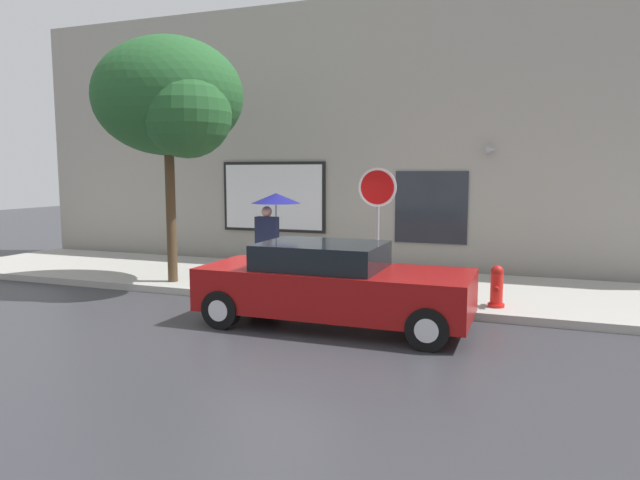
{
  "coord_description": "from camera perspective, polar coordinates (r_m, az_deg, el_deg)",
  "views": [
    {
      "loc": [
        4.26,
        -8.97,
        2.56
      ],
      "look_at": [
        0.26,
        1.8,
        1.2
      ],
      "focal_mm": 31.95,
      "sensor_mm": 36.0,
      "label": 1
    }
  ],
  "objects": [
    {
      "name": "ground_plane",
      "position": [
        10.25,
        -4.91,
        -7.74
      ],
      "size": [
        60.0,
        60.0,
        0.0
      ],
      "primitive_type": "plane",
      "color": "#333338"
    },
    {
      "name": "sidewalk",
      "position": [
        12.94,
        0.78,
        -4.32
      ],
      "size": [
        20.0,
        4.0,
        0.15
      ],
      "primitive_type": "cube",
      "color": "#A3A099",
      "rests_on": "ground"
    },
    {
      "name": "building_facade",
      "position": [
        15.11,
        3.97,
        10.24
      ],
      "size": [
        20.0,
        0.67,
        7.0
      ],
      "color": "#9E998E",
      "rests_on": "ground"
    },
    {
      "name": "parked_car",
      "position": [
        9.54,
        1.23,
        -4.5
      ],
      "size": [
        4.5,
        1.84,
        1.4
      ],
      "color": "maroon",
      "rests_on": "ground"
    },
    {
      "name": "fire_hydrant",
      "position": [
        10.76,
        17.28,
        -4.48
      ],
      "size": [
        0.3,
        0.44,
        0.76
      ],
      "color": "red",
      "rests_on": "sidewalk"
    },
    {
      "name": "pedestrian_with_umbrella",
      "position": [
        12.45,
        -4.71,
        2.97
      ],
      "size": [
        1.08,
        1.08,
        1.97
      ],
      "color": "black",
      "rests_on": "sidewalk"
    },
    {
      "name": "street_tree",
      "position": [
        12.85,
        -14.68,
        13.4
      ],
      "size": [
        3.36,
        2.85,
        5.3
      ],
      "color": "#4C3823",
      "rests_on": "sidewalk"
    },
    {
      "name": "stop_sign",
      "position": [
        11.16,
        5.77,
        3.44
      ],
      "size": [
        0.76,
        0.1,
        2.51
      ],
      "color": "gray",
      "rests_on": "sidewalk"
    }
  ]
}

